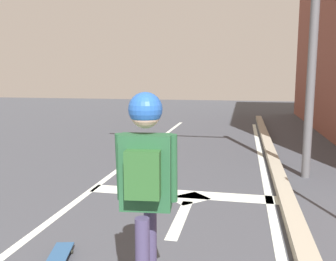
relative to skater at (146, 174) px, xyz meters
name	(u,v)px	position (x,y,z in m)	size (l,w,h in m)	color
lane_line_center	(73,204)	(-1.81, 2.33, -1.22)	(0.12, 20.00, 0.01)	silver
lane_line_curbside	(273,220)	(1.18, 2.33, -1.22)	(0.12, 20.00, 0.01)	silver
stop_bar	(182,194)	(-0.24, 3.15, -1.22)	(3.14, 0.40, 0.01)	silver
lane_arrow_stem	(180,218)	(-0.08, 2.11, -1.22)	(0.16, 1.40, 0.01)	silver
lane_arrow_head	(189,198)	(-0.08, 2.96, -1.22)	(0.56, 0.44, 0.01)	silver
curb_strip	(293,216)	(1.43, 2.33, -1.15)	(0.24, 24.00, 0.14)	#A49D8A
skater	(146,174)	(0.00, 0.00, 0.00)	(0.48, 0.64, 1.76)	#423A5F
spare_skateboard	(56,261)	(-1.13, 0.57, -1.16)	(0.39, 0.85, 0.07)	#2A5280
traffic_signal_mast	(265,1)	(1.06, 4.65, 2.12)	(4.07, 0.34, 4.85)	#58585C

